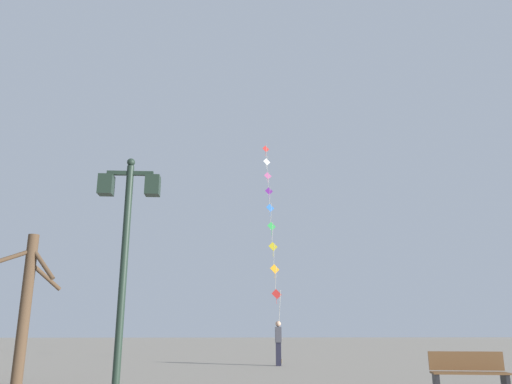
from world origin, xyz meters
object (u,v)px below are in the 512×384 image
object	(u,v)px
bare_tree	(26,302)
park_bench	(469,373)
twin_lantern_lamp_post	(126,229)
kite_flyer	(278,342)
kite_train	(271,218)

from	to	relation	value
bare_tree	park_bench	world-z (taller)	bare_tree
twin_lantern_lamp_post	bare_tree	bearing A→B (deg)	129.15
kite_flyer	park_bench	size ratio (longest dim) A/B	1.04
kite_train	bare_tree	xyz separation A→B (m)	(-7.71, -14.69, -5.59)
twin_lantern_lamp_post	park_bench	xyz separation A→B (m)	(7.26, 1.64, -2.79)
kite_train	kite_flyer	xyz separation A→B (m)	(-0.40, -7.68, -6.75)
twin_lantern_lamp_post	bare_tree	xyz separation A→B (m)	(-3.30, 4.05, -1.17)
kite_flyer	bare_tree	world-z (taller)	bare_tree
twin_lantern_lamp_post	kite_flyer	distance (m)	12.00
bare_tree	twin_lantern_lamp_post	bearing A→B (deg)	-50.85
kite_train	park_bench	world-z (taller)	kite_train
kite_flyer	bare_tree	distance (m)	10.20
kite_flyer	bare_tree	bearing A→B (deg)	136.65
twin_lantern_lamp_post	kite_flyer	bearing A→B (deg)	70.08
kite_flyer	park_bench	distance (m)	9.98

